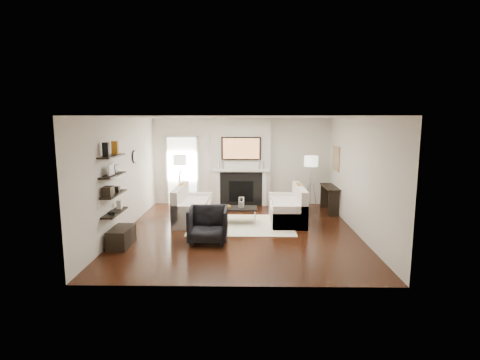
{
  "coord_description": "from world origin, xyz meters",
  "views": [
    {
      "loc": [
        0.15,
        -8.64,
        2.63
      ],
      "look_at": [
        0.0,
        0.6,
        1.15
      ],
      "focal_mm": 28.0,
      "sensor_mm": 36.0,
      "label": 1
    }
  ],
  "objects_px": {
    "ottoman_near": "(124,234)",
    "loveseat_left_base": "(193,213)",
    "coffee_table": "(236,208)",
    "loveseat_right_base": "(287,213)",
    "armchair": "(208,223)",
    "lamp_right_shade": "(311,161)",
    "lamp_left_shade": "(180,160)"
  },
  "relations": [
    {
      "from": "armchair",
      "to": "loveseat_left_base",
      "type": "bearing_deg",
      "value": 107.92
    },
    {
      "from": "armchair",
      "to": "lamp_right_shade",
      "type": "bearing_deg",
      "value": 47.59
    },
    {
      "from": "loveseat_right_base",
      "to": "lamp_left_shade",
      "type": "xyz_separation_m",
      "value": [
        -3.07,
        1.59,
        1.24
      ]
    },
    {
      "from": "loveseat_left_base",
      "to": "loveseat_right_base",
      "type": "bearing_deg",
      "value": 0.45
    },
    {
      "from": "loveseat_left_base",
      "to": "loveseat_right_base",
      "type": "height_order",
      "value": "same"
    },
    {
      "from": "loveseat_right_base",
      "to": "coffee_table",
      "type": "relative_size",
      "value": 1.64
    },
    {
      "from": "coffee_table",
      "to": "armchair",
      "type": "relative_size",
      "value": 1.3
    },
    {
      "from": "armchair",
      "to": "lamp_left_shade",
      "type": "xyz_separation_m",
      "value": [
        -1.18,
        3.32,
        1.03
      ]
    },
    {
      "from": "loveseat_right_base",
      "to": "coffee_table",
      "type": "distance_m",
      "value": 1.38
    },
    {
      "from": "coffee_table",
      "to": "lamp_left_shade",
      "type": "height_order",
      "value": "lamp_left_shade"
    },
    {
      "from": "loveseat_left_base",
      "to": "ottoman_near",
      "type": "bearing_deg",
      "value": -123.61
    },
    {
      "from": "lamp_left_shade",
      "to": "ottoman_near",
      "type": "relative_size",
      "value": 1.0
    },
    {
      "from": "coffee_table",
      "to": "lamp_right_shade",
      "type": "bearing_deg",
      "value": 35.49
    },
    {
      "from": "armchair",
      "to": "lamp_right_shade",
      "type": "relative_size",
      "value": 2.12
    },
    {
      "from": "loveseat_right_base",
      "to": "lamp_right_shade",
      "type": "height_order",
      "value": "lamp_right_shade"
    },
    {
      "from": "armchair",
      "to": "lamp_left_shade",
      "type": "relative_size",
      "value": 2.12
    },
    {
      "from": "loveseat_left_base",
      "to": "ottoman_near",
      "type": "xyz_separation_m",
      "value": [
        -1.23,
        -1.85,
        -0.01
      ]
    },
    {
      "from": "loveseat_right_base",
      "to": "lamp_left_shade",
      "type": "relative_size",
      "value": 4.5
    },
    {
      "from": "coffee_table",
      "to": "lamp_right_shade",
      "type": "height_order",
      "value": "lamp_right_shade"
    },
    {
      "from": "coffee_table",
      "to": "lamp_left_shade",
      "type": "bearing_deg",
      "value": 133.19
    },
    {
      "from": "armchair",
      "to": "ottoman_near",
      "type": "height_order",
      "value": "armchair"
    },
    {
      "from": "lamp_right_shade",
      "to": "ottoman_near",
      "type": "bearing_deg",
      "value": -145.07
    },
    {
      "from": "coffee_table",
      "to": "loveseat_right_base",
      "type": "bearing_deg",
      "value": 10.82
    },
    {
      "from": "loveseat_right_base",
      "to": "lamp_left_shade",
      "type": "bearing_deg",
      "value": 152.64
    },
    {
      "from": "armchair",
      "to": "ottoman_near",
      "type": "relative_size",
      "value": 2.12
    },
    {
      "from": "loveseat_right_base",
      "to": "armchair",
      "type": "xyz_separation_m",
      "value": [
        -1.9,
        -1.73,
        0.21
      ]
    },
    {
      "from": "armchair",
      "to": "lamp_right_shade",
      "type": "distance_m",
      "value": 4.2
    },
    {
      "from": "loveseat_left_base",
      "to": "armchair",
      "type": "xyz_separation_m",
      "value": [
        0.57,
        -1.71,
        0.21
      ]
    },
    {
      "from": "ottoman_near",
      "to": "loveseat_left_base",
      "type": "bearing_deg",
      "value": 56.39
    },
    {
      "from": "armchair",
      "to": "loveseat_right_base",
      "type": "bearing_deg",
      "value": 42.04
    },
    {
      "from": "coffee_table",
      "to": "ottoman_near",
      "type": "distance_m",
      "value": 2.86
    },
    {
      "from": "loveseat_left_base",
      "to": "armchair",
      "type": "height_order",
      "value": "armchair"
    }
  ]
}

